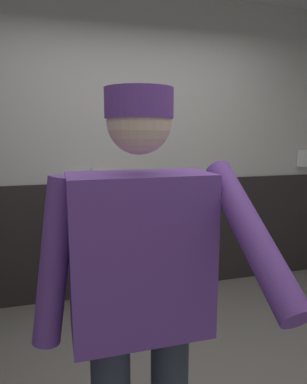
# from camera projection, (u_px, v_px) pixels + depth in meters

# --- Properties ---
(wall_back) EXTENTS (4.95, 0.12, 2.77)m
(wall_back) POSITION_uv_depth(u_px,v_px,m) (132.00, 150.00, 3.27)
(wall_back) COLOR #B2B2AD
(wall_back) RESTS_ON ground_plane
(wainscot_band_back) EXTENTS (4.35, 0.03, 1.10)m
(wainscot_band_back) POSITION_uv_depth(u_px,v_px,m) (134.00, 237.00, 3.34)
(wainscot_band_back) COLOR black
(wainscot_band_back) RESTS_ON ground_plane
(urinal_solo) EXTENTS (0.40, 0.34, 1.24)m
(urinal_solo) POSITION_uv_depth(u_px,v_px,m) (96.00, 221.00, 3.06)
(urinal_solo) COLOR white
(urinal_solo) RESTS_ON ground_plane
(person) EXTENTS (0.69, 0.60, 1.69)m
(person) POSITION_uv_depth(u_px,v_px,m) (141.00, 295.00, 1.19)
(person) COLOR #2D3342
(person) RESTS_ON ground_plane
(soap_dispenser) EXTENTS (0.10, 0.07, 0.18)m
(soap_dispenser) POSITION_uv_depth(u_px,v_px,m) (303.00, 158.00, 3.69)
(soap_dispenser) COLOR silver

